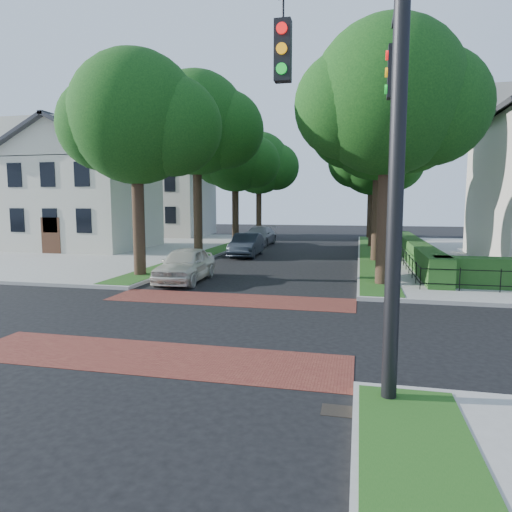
{
  "coord_description": "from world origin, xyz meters",
  "views": [
    {
      "loc": [
        4.53,
        -12.5,
        3.52
      ],
      "look_at": [
        0.91,
        3.47,
        1.6
      ],
      "focal_mm": 32.0,
      "sensor_mm": 36.0,
      "label": 1
    }
  ],
  "objects_px": {
    "parked_car_front": "(185,265)",
    "parked_car_rear": "(259,236)",
    "traffic_signal": "(384,131)",
    "parked_car_middle": "(246,245)"
  },
  "relations": [
    {
      "from": "parked_car_front",
      "to": "parked_car_middle",
      "type": "bearing_deg",
      "value": 85.55
    },
    {
      "from": "traffic_signal",
      "to": "parked_car_front",
      "type": "height_order",
      "value": "traffic_signal"
    },
    {
      "from": "traffic_signal",
      "to": "parked_car_middle",
      "type": "xyz_separation_m",
      "value": [
        -7.58,
        20.89,
        -3.95
      ]
    },
    {
      "from": "parked_car_front",
      "to": "parked_car_middle",
      "type": "relative_size",
      "value": 0.98
    },
    {
      "from": "parked_car_middle",
      "to": "parked_car_rear",
      "type": "distance_m",
      "value": 8.03
    },
    {
      "from": "parked_car_front",
      "to": "parked_car_rear",
      "type": "height_order",
      "value": "parked_car_front"
    },
    {
      "from": "parked_car_front",
      "to": "traffic_signal",
      "type": "bearing_deg",
      "value": -56.52
    },
    {
      "from": "parked_car_middle",
      "to": "parked_car_rear",
      "type": "height_order",
      "value": "parked_car_rear"
    },
    {
      "from": "parked_car_middle",
      "to": "parked_car_rear",
      "type": "xyz_separation_m",
      "value": [
        -0.91,
        7.98,
        0.01
      ]
    },
    {
      "from": "traffic_signal",
      "to": "parked_car_rear",
      "type": "height_order",
      "value": "traffic_signal"
    }
  ]
}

